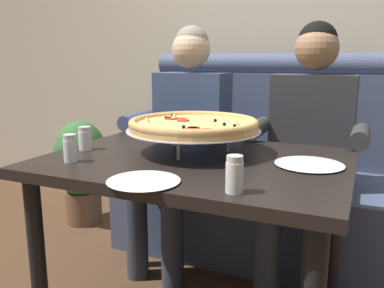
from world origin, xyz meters
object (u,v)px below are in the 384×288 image
object	(u,v)px
diner_left	(185,130)
potted_plant	(82,167)
plate_near_right	(309,163)
shaker_parmesan	(85,140)
shaker_oregano	(234,177)
booth_bench	(254,179)
plate_near_left	(144,179)
shaker_pepper_flakes	(70,150)
dining_table	(196,182)
diner_right	(309,140)
pizza	(194,125)

from	to	relation	value
diner_left	potted_plant	xyz separation A→B (m)	(-0.81, 0.10, -0.32)
diner_left	plate_near_right	distance (m)	0.93
shaker_parmesan	shaker_oregano	world-z (taller)	shaker_oregano
booth_bench	shaker_oregano	world-z (taller)	booth_bench
shaker_parmesan	plate_near_left	xyz separation A→B (m)	(0.45, -0.29, -0.03)
diner_left	shaker_pepper_flakes	xyz separation A→B (m)	(-0.06, -0.85, 0.06)
dining_table	shaker_oregano	bearing A→B (deg)	-51.82
diner_right	plate_near_left	bearing A→B (deg)	-110.23
booth_bench	plate_near_left	world-z (taller)	booth_bench
shaker_pepper_flakes	pizza	bearing A→B (deg)	43.15
dining_table	shaker_parmesan	distance (m)	0.50
diner_left	shaker_oregano	xyz separation A→B (m)	(0.59, -0.94, 0.06)
pizza	plate_near_left	xyz separation A→B (m)	(0.02, -0.43, -0.10)
shaker_parmesan	potted_plant	distance (m)	1.09
booth_bench	shaker_pepper_flakes	world-z (taller)	booth_bench
shaker_oregano	pizza	bearing A→B (deg)	126.52
diner_left	pizza	xyz separation A→B (m)	(0.28, -0.53, 0.13)
shaker_oregano	potted_plant	xyz separation A→B (m)	(-1.40, 1.04, -0.39)
diner_left	potted_plant	size ratio (longest dim) A/B	1.82
potted_plant	plate_near_left	bearing A→B (deg)	-43.56
booth_bench	shaker_pepper_flakes	distance (m)	1.24
diner_right	shaker_pepper_flakes	world-z (taller)	diner_right
shaker_oregano	potted_plant	size ratio (longest dim) A/B	0.15
shaker_pepper_flakes	shaker_oregano	xyz separation A→B (m)	(0.65, -0.09, 0.00)
shaker_pepper_flakes	booth_bench	bearing A→B (deg)	70.68
shaker_parmesan	shaker_oregano	size ratio (longest dim) A/B	0.90
pizza	shaker_oregano	world-z (taller)	pizza
plate_near_left	potted_plant	size ratio (longest dim) A/B	0.32
pizza	shaker_oregano	xyz separation A→B (m)	(0.30, -0.41, -0.06)
pizza	booth_bench	bearing A→B (deg)	86.64
shaker_parmesan	plate_near_right	distance (m)	0.89
shaker_pepper_flakes	plate_near_left	world-z (taller)	shaker_pepper_flakes
shaker_oregano	plate_near_left	world-z (taller)	shaker_oregano
shaker_parmesan	shaker_pepper_flakes	world-z (taller)	shaker_pepper_flakes
plate_near_right	dining_table	bearing A→B (deg)	-172.06
potted_plant	booth_bench	bearing A→B (deg)	8.20
booth_bench	diner_left	distance (m)	0.53
pizza	diner_right	bearing A→B (deg)	54.49
shaker_oregano	shaker_parmesan	bearing A→B (deg)	159.64
dining_table	diner_left	xyz separation A→B (m)	(-0.33, 0.61, 0.08)
diner_right	pizza	distance (m)	0.66
shaker_pepper_flakes	diner_left	bearing A→B (deg)	85.89
booth_bench	shaker_parmesan	world-z (taller)	booth_bench
booth_bench	diner_right	size ratio (longest dim) A/B	1.16
dining_table	pizza	world-z (taller)	pizza
dining_table	shaker_pepper_flakes	xyz separation A→B (m)	(-0.39, -0.24, 0.14)
dining_table	diner_right	distance (m)	0.70
booth_bench	potted_plant	world-z (taller)	booth_bench
diner_right	shaker_pepper_flakes	size ratio (longest dim) A/B	12.55
shaker_oregano	plate_near_right	world-z (taller)	shaker_oregano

